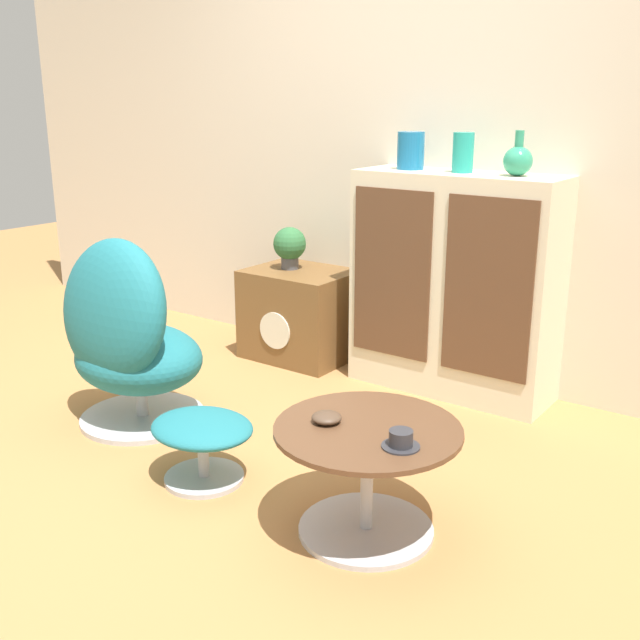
# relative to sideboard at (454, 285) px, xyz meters

# --- Properties ---
(ground_plane) EXTENTS (12.00, 12.00, 0.00)m
(ground_plane) POSITION_rel_sideboard_xyz_m (-0.36, -1.46, -0.56)
(ground_plane) COLOR #A87542
(wall_back) EXTENTS (6.40, 0.06, 2.60)m
(wall_back) POSITION_rel_sideboard_xyz_m (-0.36, 0.22, 0.74)
(wall_back) COLOR beige
(wall_back) RESTS_ON ground_plane
(sideboard) EXTENTS (1.04, 0.38, 1.12)m
(sideboard) POSITION_rel_sideboard_xyz_m (0.00, 0.00, 0.00)
(sideboard) COLOR beige
(sideboard) RESTS_ON ground_plane
(tv_console) EXTENTS (0.60, 0.48, 0.52)m
(tv_console) POSITION_rel_sideboard_xyz_m (-0.94, -0.05, -0.30)
(tv_console) COLOR brown
(tv_console) RESTS_ON ground_plane
(egg_chair) EXTENTS (0.67, 0.62, 0.91)m
(egg_chair) POSITION_rel_sideboard_xyz_m (-1.00, -1.27, -0.14)
(egg_chair) COLOR #B7B7BC
(egg_chair) RESTS_ON ground_plane
(ottoman) EXTENTS (0.43, 0.37, 0.27)m
(ottoman) POSITION_rel_sideboard_xyz_m (-0.35, -1.47, -0.36)
(ottoman) COLOR #B7B7BC
(ottoman) RESTS_ON ground_plane
(coffee_table) EXTENTS (0.64, 0.64, 0.40)m
(coffee_table) POSITION_rel_sideboard_xyz_m (0.38, -1.40, -0.32)
(coffee_table) COLOR #B7B7BC
(coffee_table) RESTS_ON ground_plane
(vase_leftmost) EXTENTS (0.14, 0.14, 0.19)m
(vase_leftmost) POSITION_rel_sideboard_xyz_m (-0.28, 0.00, 0.65)
(vase_leftmost) COLOR #196699
(vase_leftmost) RESTS_ON sideboard
(vase_inner_left) EXTENTS (0.10, 0.10, 0.19)m
(vase_inner_left) POSITION_rel_sideboard_xyz_m (0.01, 0.00, 0.65)
(vase_inner_left) COLOR teal
(vase_inner_left) RESTS_ON sideboard
(vase_inner_right) EXTENTS (0.13, 0.13, 0.21)m
(vase_inner_right) POSITION_rel_sideboard_xyz_m (0.28, 0.00, 0.63)
(vase_inner_right) COLOR #2D8E6B
(vase_inner_right) RESTS_ON sideboard
(potted_plant) EXTENTS (0.19, 0.19, 0.24)m
(potted_plant) POSITION_rel_sideboard_xyz_m (-1.02, -0.05, 0.09)
(potted_plant) COLOR #4C4C51
(potted_plant) RESTS_ON tv_console
(teacup) EXTENTS (0.13, 0.13, 0.06)m
(teacup) POSITION_rel_sideboard_xyz_m (0.54, -1.47, -0.14)
(teacup) COLOR #2D2D33
(teacup) RESTS_ON coffee_table
(bowl) EXTENTS (0.10, 0.10, 0.04)m
(bowl) POSITION_rel_sideboard_xyz_m (0.24, -1.45, -0.14)
(bowl) COLOR #4C3828
(bowl) RESTS_ON coffee_table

